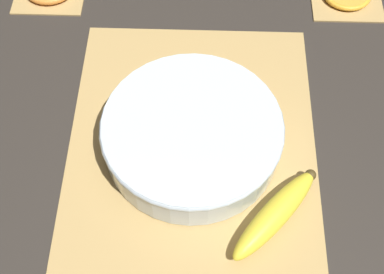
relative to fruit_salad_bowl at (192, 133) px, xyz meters
The scene contains 4 objects.
ground_plane 0.04m from the fruit_salad_bowl, 59.92° to the right, with size 6.00×6.00×0.00m, color #2D2823.
bamboo_mat_center 0.04m from the fruit_salad_bowl, 59.92° to the right, with size 0.49×0.39×0.01m.
fruit_salad_bowl is the anchor object (origin of this frame).
whole_banana 0.17m from the fruit_salad_bowl, 45.21° to the left, with size 0.16×0.15×0.04m.
Camera 1 is at (0.43, 0.01, 0.72)m, focal length 50.00 mm.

